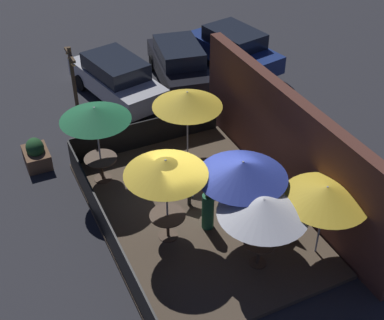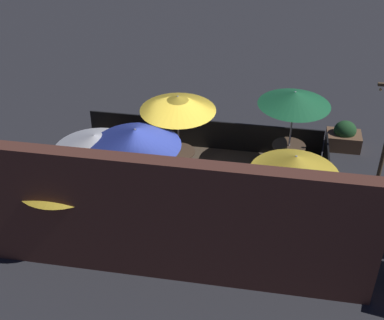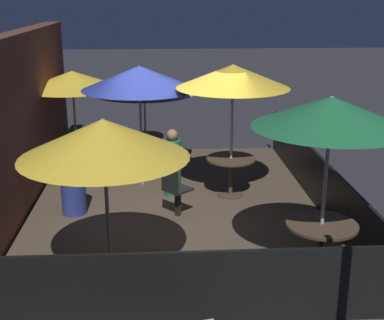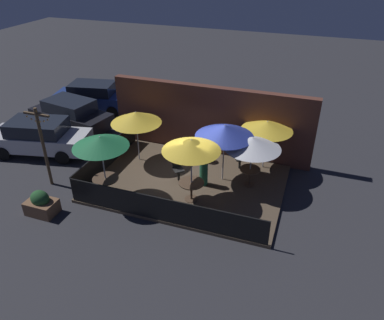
{
  "view_description": "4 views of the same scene",
  "coord_description": "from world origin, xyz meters",
  "px_view_note": "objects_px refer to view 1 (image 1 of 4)",
  "views": [
    {
      "loc": [
        9.97,
        -4.79,
        10.1
      ],
      "look_at": [
        -0.89,
        0.3,
        1.27
      ],
      "focal_mm": 50.0,
      "sensor_mm": 36.0,
      "label": 1
    },
    {
      "loc": [
        -2.04,
        11.44,
        9.12
      ],
      "look_at": [
        0.01,
        -0.49,
        0.99
      ],
      "focal_mm": 50.0,
      "sensor_mm": 36.0,
      "label": 2
    },
    {
      "loc": [
        -9.06,
        0.28,
        3.84
      ],
      "look_at": [
        -0.16,
        -0.27,
        1.05
      ],
      "focal_mm": 50.0,
      "sensor_mm": 36.0,
      "label": 3
    },
    {
      "loc": [
        4.3,
        -11.72,
        8.45
      ],
      "look_at": [
        0.12,
        0.07,
        1.12
      ],
      "focal_mm": 35.0,
      "sensor_mm": 36.0,
      "label": 4
    }
  ],
  "objects_px": {
    "patron_1": "(250,178)",
    "dining_table_2": "(168,219)",
    "patio_umbrella_4": "(326,193)",
    "patio_chair_1": "(190,189)",
    "patio_umbrella_1": "(95,114)",
    "patron_0": "(208,210)",
    "parked_car_1": "(179,63)",
    "dining_table_1": "(101,162)",
    "patio_umbrella_3": "(243,169)",
    "planter_box": "(36,154)",
    "patio_chair_0": "(284,218)",
    "dining_table_0": "(259,246)",
    "light_post": "(75,89)",
    "patio_umbrella_0": "(263,206)",
    "parked_car_0": "(116,78)",
    "patio_umbrella_2": "(166,167)",
    "patio_umbrella_5": "(187,99)",
    "parked_car_2": "(234,48)"
  },
  "relations": [
    {
      "from": "patron_1",
      "to": "dining_table_2",
      "type": "bearing_deg",
      "value": 38.34
    },
    {
      "from": "patio_umbrella_4",
      "to": "patio_chair_1",
      "type": "distance_m",
      "value": 3.97
    },
    {
      "from": "dining_table_2",
      "to": "patio_umbrella_1",
      "type": "bearing_deg",
      "value": -165.12
    },
    {
      "from": "patron_0",
      "to": "parked_car_1",
      "type": "bearing_deg",
      "value": -132.97
    },
    {
      "from": "dining_table_1",
      "to": "patio_umbrella_3",
      "type": "bearing_deg",
      "value": 33.51
    },
    {
      "from": "dining_table_2",
      "to": "patio_umbrella_3",
      "type": "bearing_deg",
      "value": 66.98
    },
    {
      "from": "dining_table_2",
      "to": "parked_car_1",
      "type": "bearing_deg",
      "value": 154.06
    },
    {
      "from": "planter_box",
      "to": "dining_table_2",
      "type": "bearing_deg",
      "value": 26.67
    },
    {
      "from": "patio_chair_0",
      "to": "planter_box",
      "type": "distance_m",
      "value": 7.93
    },
    {
      "from": "dining_table_0",
      "to": "light_post",
      "type": "relative_size",
      "value": 0.24
    },
    {
      "from": "patio_umbrella_0",
      "to": "patio_umbrella_1",
      "type": "xyz_separation_m",
      "value": [
        -4.91,
        -2.47,
        0.41
      ]
    },
    {
      "from": "planter_box",
      "to": "parked_car_0",
      "type": "height_order",
      "value": "parked_car_0"
    },
    {
      "from": "patio_umbrella_2",
      "to": "parked_car_0",
      "type": "height_order",
      "value": "patio_umbrella_2"
    },
    {
      "from": "patron_0",
      "to": "light_post",
      "type": "distance_m",
      "value": 6.22
    },
    {
      "from": "patio_umbrella_4",
      "to": "patio_umbrella_0",
      "type": "bearing_deg",
      "value": -99.86
    },
    {
      "from": "patio_umbrella_2",
      "to": "patio_chair_0",
      "type": "relative_size",
      "value": 2.7
    },
    {
      "from": "patio_umbrella_0",
      "to": "patio_umbrella_2",
      "type": "bearing_deg",
      "value": -137.92
    },
    {
      "from": "patio_umbrella_2",
      "to": "patron_0",
      "type": "height_order",
      "value": "patio_umbrella_2"
    },
    {
      "from": "patio_chair_0",
      "to": "parked_car_1",
      "type": "height_order",
      "value": "parked_car_1"
    },
    {
      "from": "patio_umbrella_0",
      "to": "patio_umbrella_5",
      "type": "xyz_separation_m",
      "value": [
        -4.99,
        0.37,
        0.14
      ]
    },
    {
      "from": "light_post",
      "to": "parked_car_1",
      "type": "bearing_deg",
      "value": 115.35
    },
    {
      "from": "patio_umbrella_1",
      "to": "planter_box",
      "type": "height_order",
      "value": "patio_umbrella_1"
    },
    {
      "from": "patio_chair_1",
      "to": "light_post",
      "type": "bearing_deg",
      "value": -110.13
    },
    {
      "from": "patio_umbrella_5",
      "to": "parked_car_0",
      "type": "distance_m",
      "value": 4.82
    },
    {
      "from": "parked_car_0",
      "to": "patron_1",
      "type": "bearing_deg",
      "value": 0.69
    },
    {
      "from": "dining_table_1",
      "to": "parked_car_1",
      "type": "xyz_separation_m",
      "value": [
        -4.79,
        4.65,
        0.12
      ]
    },
    {
      "from": "patio_umbrella_4",
      "to": "light_post",
      "type": "relative_size",
      "value": 0.65
    },
    {
      "from": "patio_umbrella_1",
      "to": "dining_table_1",
      "type": "distance_m",
      "value": 1.68
    },
    {
      "from": "patio_umbrella_0",
      "to": "patron_1",
      "type": "bearing_deg",
      "value": 154.32
    },
    {
      "from": "patio_umbrella_4",
      "to": "planter_box",
      "type": "height_order",
      "value": "patio_umbrella_4"
    },
    {
      "from": "dining_table_0",
      "to": "planter_box",
      "type": "bearing_deg",
      "value": -148.51
    },
    {
      "from": "patio_umbrella_3",
      "to": "dining_table_1",
      "type": "bearing_deg",
      "value": -146.49
    },
    {
      "from": "patio_umbrella_5",
      "to": "parked_car_2",
      "type": "distance_m",
      "value": 6.81
    },
    {
      "from": "patio_umbrella_2",
      "to": "parked_car_0",
      "type": "relative_size",
      "value": 0.53
    },
    {
      "from": "patio_umbrella_5",
      "to": "light_post",
      "type": "distance_m",
      "value": 3.77
    },
    {
      "from": "patio_umbrella_3",
      "to": "patio_umbrella_4",
      "type": "xyz_separation_m",
      "value": [
        1.37,
        1.5,
        -0.24
      ]
    },
    {
      "from": "patio_umbrella_0",
      "to": "dining_table_2",
      "type": "relative_size",
      "value": 2.31
    },
    {
      "from": "patio_umbrella_0",
      "to": "patio_umbrella_2",
      "type": "relative_size",
      "value": 0.86
    },
    {
      "from": "patron_1",
      "to": "parked_car_2",
      "type": "bearing_deg",
      "value": -90.83
    },
    {
      "from": "patio_umbrella_2",
      "to": "patio_chair_1",
      "type": "distance_m",
      "value": 2.28
    },
    {
      "from": "dining_table_1",
      "to": "patio_chair_1",
      "type": "xyz_separation_m",
      "value": [
        2.13,
        1.91,
        -0.09
      ]
    },
    {
      "from": "dining_table_0",
      "to": "patio_chair_1",
      "type": "distance_m",
      "value": 2.84
    },
    {
      "from": "patron_0",
      "to": "light_post",
      "type": "bearing_deg",
      "value": -96.44
    },
    {
      "from": "patio_chair_1",
      "to": "light_post",
      "type": "distance_m",
      "value": 5.24
    },
    {
      "from": "patio_umbrella_4",
      "to": "patio_umbrella_2",
      "type": "bearing_deg",
      "value": -123.22
    },
    {
      "from": "patio_umbrella_4",
      "to": "parked_car_0",
      "type": "bearing_deg",
      "value": -168.69
    },
    {
      "from": "parked_car_2",
      "to": "patio_umbrella_5",
      "type": "bearing_deg",
      "value": -52.45
    },
    {
      "from": "patron_1",
      "to": "patron_0",
      "type": "bearing_deg",
      "value": 49.43
    },
    {
      "from": "parked_car_0",
      "to": "dining_table_0",
      "type": "bearing_deg",
      "value": -9.84
    },
    {
      "from": "dining_table_0",
      "to": "planter_box",
      "type": "distance_m",
      "value": 7.78
    }
  ]
}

